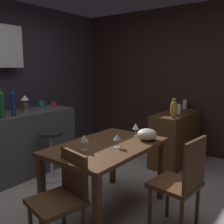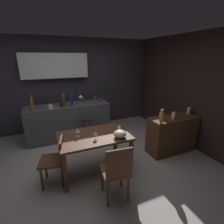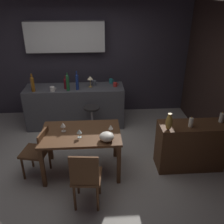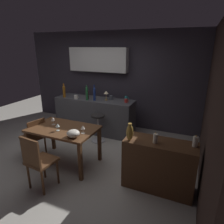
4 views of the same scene
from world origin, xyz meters
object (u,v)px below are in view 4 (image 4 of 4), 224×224
object	(u,v)px
pillar_candle_short	(195,142)
counter_lamp	(106,93)
wine_bottle_cobalt	(94,93)
vase_brass	(130,132)
wine_glass_left	(57,125)
wine_glass_center	(83,128)
wine_bottle_ruby	(87,94)
cup_red	(126,101)
bar_stool	(98,127)
chair_near_window	(35,136)
fruit_bowl	(73,133)
cup_teal	(126,98)
wine_bottle_green	(87,93)
wine_glass_right	(53,119)
pillar_candle_tall	(155,138)
wine_bottle_amber	(64,91)
cup_slate	(111,98)
cup_white	(76,97)
sideboard_cabinet	(159,165)
dining_table	(64,132)
chair_by_doorway	(38,161)

from	to	relation	value
pillar_candle_short	counter_lamp	bearing A→B (deg)	144.31
wine_bottle_cobalt	vase_brass	world-z (taller)	wine_bottle_cobalt
wine_glass_left	vase_brass	xyz separation A→B (m)	(1.37, -0.00, 0.11)
wine_glass_center	wine_bottle_ruby	world-z (taller)	wine_bottle_ruby
cup_red	wine_glass_center	bearing A→B (deg)	-96.85
bar_stool	chair_near_window	bearing A→B (deg)	-126.30
fruit_bowl	wine_glass_center	bearing A→B (deg)	68.94
wine_glass_left	cup_red	world-z (taller)	cup_red
cup_red	cup_teal	size ratio (longest dim) A/B	1.00
wine_bottle_green	pillar_candle_short	distance (m)	2.95
wine_glass_right	counter_lamp	xyz separation A→B (m)	(0.42, 1.54, 0.23)
wine_bottle_cobalt	pillar_candle_tall	xyz separation A→B (m)	(1.86, -1.53, -0.19)
wine_glass_left	wine_glass_center	distance (m)	0.49
fruit_bowl	pillar_candle_tall	world-z (taller)	pillar_candle_tall
wine_glass_left	wine_glass_right	world-z (taller)	wine_glass_right
bar_stool	wine_bottle_ruby	xyz separation A→B (m)	(-0.53, 0.44, 0.67)
wine_bottle_cobalt	pillar_candle_short	size ratio (longest dim) A/B	2.21
wine_glass_center	wine_bottle_amber	size ratio (longest dim) A/B	0.41
bar_stool	wine_bottle_green	size ratio (longest dim) A/B	1.79
cup_red	wine_bottle_amber	bearing A→B (deg)	-174.08
fruit_bowl	wine_bottle_ruby	distance (m)	1.96
fruit_bowl	cup_slate	size ratio (longest dim) A/B	1.70
chair_near_window	vase_brass	world-z (taller)	vase_brass
wine_bottle_green	cup_white	bearing A→B (deg)	-175.02
wine_bottle_cobalt	cup_teal	distance (m)	0.81
wine_bottle_green	cup_slate	world-z (taller)	wine_bottle_green
wine_bottle_ruby	fruit_bowl	bearing A→B (deg)	-66.76
wine_bottle_ruby	cup_teal	size ratio (longest dim) A/B	2.37
sideboard_cabinet	pillar_candle_tall	world-z (taller)	pillar_candle_tall
wine_glass_right	cup_slate	distance (m)	1.73
wine_glass_center	vase_brass	xyz separation A→B (m)	(0.89, -0.08, 0.10)
dining_table	pillar_candle_short	size ratio (longest dim) A/B	7.02
chair_near_window	wine_bottle_amber	bearing A→B (deg)	102.41
pillar_candle_short	wine_bottle_green	bearing A→B (deg)	152.21
wine_bottle_green	vase_brass	size ratio (longest dim) A/B	1.33
wine_glass_center	wine_bottle_green	size ratio (longest dim) A/B	0.41
wine_bottle_amber	cup_slate	world-z (taller)	wine_bottle_amber
sideboard_cabinet	cup_white	world-z (taller)	cup_white
wine_glass_right	wine_bottle_ruby	distance (m)	1.49
dining_table	pillar_candle_tall	world-z (taller)	pillar_candle_tall
bar_stool	wine_glass_right	xyz separation A→B (m)	(-0.44, -1.03, 0.50)
sideboard_cabinet	chair_near_window	bearing A→B (deg)	-178.70
sideboard_cabinet	chair_by_doorway	xyz separation A→B (m)	(-1.72, -0.78, 0.10)
dining_table	wine_glass_right	bearing A→B (deg)	167.97
wine_glass_right	wine_bottle_green	world-z (taller)	wine_bottle_green
dining_table	wine_glass_center	distance (m)	0.52
cup_red	cup_white	bearing A→B (deg)	-170.99
cup_slate	vase_brass	size ratio (longest dim) A/B	0.46
cup_white	pillar_candle_tall	bearing A→B (deg)	-31.66
wine_bottle_ruby	wine_bottle_cobalt	world-z (taller)	wine_bottle_cobalt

